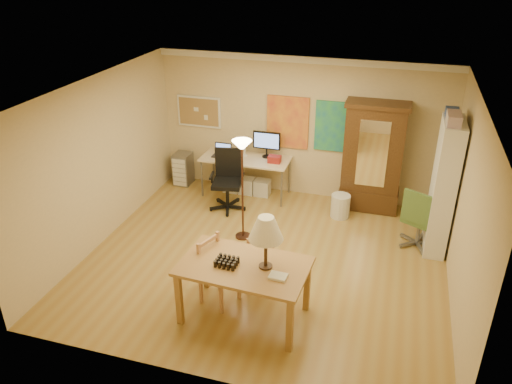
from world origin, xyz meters
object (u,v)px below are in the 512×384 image
(armoire, at_px, (372,164))
(bookshelf, at_px, (443,188))
(office_chair_black, at_px, (228,193))
(computer_desk, at_px, (248,172))
(dining_table, at_px, (252,255))
(office_chair_green, at_px, (417,231))

(armoire, height_order, bookshelf, bookshelf)
(office_chair_black, bearing_deg, armoire, 16.70)
(computer_desk, distance_m, bookshelf, 3.68)
(computer_desk, xyz_separation_m, bookshelf, (3.49, -0.98, 0.60))
(dining_table, bearing_deg, armoire, 71.53)
(bookshelf, bearing_deg, office_chair_green, -164.51)
(bookshelf, bearing_deg, computer_desk, 164.27)
(office_chair_black, distance_m, office_chair_green, 3.43)
(office_chair_black, bearing_deg, dining_table, -64.72)
(dining_table, height_order, bookshelf, bookshelf)
(dining_table, distance_m, office_chair_black, 3.19)
(dining_table, height_order, office_chair_green, dining_table)
(armoire, bearing_deg, bookshelf, -42.60)
(office_chair_black, height_order, office_chair_green, office_chair_black)
(office_chair_black, height_order, armoire, armoire)
(dining_table, distance_m, bookshelf, 3.44)
(armoire, bearing_deg, dining_table, -108.47)
(office_chair_green, distance_m, armoire, 1.57)
(office_chair_green, bearing_deg, bookshelf, 15.49)
(computer_desk, height_order, bookshelf, bookshelf)
(office_chair_green, bearing_deg, computer_desk, 161.79)
(computer_desk, distance_m, office_chair_green, 3.40)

